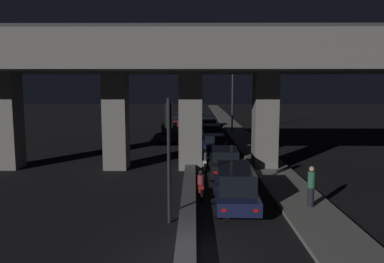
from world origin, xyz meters
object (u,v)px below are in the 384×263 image
at_px(car_dark_red_sixth, 207,121).
at_px(pedestrian_on_sidewalk, 311,186).
at_px(car_black_second, 225,162).
at_px(car_dark_red_second_oncoming, 177,121).
at_px(car_black_third_oncoming, 180,116).
at_px(car_dark_blue_lead, 235,186).
at_px(street_lamp, 230,89).
at_px(car_dark_blue_fourth_oncoming, 183,111).
at_px(motorcycle_blue_filtering_far, 199,143).
at_px(traffic_light_left_of_median, 169,138).
at_px(car_black_lead_oncoming, 170,132).
at_px(motorcycle_red_filtering_near, 201,186).
at_px(motorcycle_white_filtering_mid, 205,161).
at_px(car_black_fifth, 209,126).
at_px(car_white_fourth, 212,133).
at_px(car_dark_blue_third, 214,144).

xyz_separation_m(car_dark_red_sixth, pedestrian_on_sidewalk, (3.48, -33.28, 0.31)).
height_order(car_black_second, car_dark_red_second_oncoming, car_dark_red_second_oncoming).
relative_size(car_dark_red_sixth, car_black_third_oncoming, 0.94).
relative_size(car_dark_blue_lead, pedestrian_on_sidewalk, 2.69).
bearing_deg(car_black_third_oncoming, street_lamp, 24.70).
distance_m(car_dark_blue_fourth_oncoming, motorcycle_blue_filtering_far, 36.80).
height_order(traffic_light_left_of_median, car_black_lead_oncoming, traffic_light_left_of_median).
bearing_deg(car_black_second, motorcycle_red_filtering_near, 162.59).
xyz_separation_m(street_lamp, motorcycle_blue_filtering_far, (-3.67, -12.00, -4.43)).
height_order(car_dark_red_sixth, motorcycle_red_filtering_near, car_dark_red_sixth).
bearing_deg(motorcycle_white_filtering_mid, street_lamp, -7.58).
xyz_separation_m(car_dark_blue_lead, motorcycle_blue_filtering_far, (-1.47, 14.62, -0.32)).
bearing_deg(car_dark_blue_fourth_oncoming, street_lamp, 13.07).
distance_m(street_lamp, car_dark_blue_fourth_oncoming, 25.80).
bearing_deg(car_dark_red_sixth, pedestrian_on_sidewalk, -174.89).
bearing_deg(traffic_light_left_of_median, car_dark_blue_fourth_oncoming, 91.17).
bearing_deg(car_black_third_oncoming, car_black_lead_oncoming, 1.36).
xyz_separation_m(car_dark_blue_lead, car_dark_red_second_oncoming, (-4.07, 31.99, -0.05)).
xyz_separation_m(car_dark_red_sixth, car_black_third_oncoming, (-3.94, 8.86, 0.01)).
bearing_deg(pedestrian_on_sidewalk, motorcycle_red_filtering_near, 158.18).
bearing_deg(car_black_fifth, pedestrian_on_sidewalk, -173.25).
bearing_deg(motorcycle_white_filtering_mid, pedestrian_on_sidewalk, -148.19).
distance_m(car_dark_blue_lead, motorcycle_red_filtering_near, 2.10).
xyz_separation_m(car_black_lead_oncoming, car_dark_blue_fourth_oncoming, (0.36, 31.58, -0.01)).
relative_size(car_dark_red_sixth, motorcycle_blue_filtering_far, 2.11).
bearing_deg(car_black_lead_oncoming, motorcycle_blue_filtering_far, 26.10).
bearing_deg(car_white_fourth, car_black_lead_oncoming, 86.71).
height_order(car_black_lead_oncoming, car_dark_blue_fourth_oncoming, car_dark_blue_fourth_oncoming).
bearing_deg(car_dark_red_second_oncoming, car_dark_blue_fourth_oncoming, -179.63).
bearing_deg(car_black_third_oncoming, car_black_fifth, 17.17).
bearing_deg(car_dark_red_second_oncoming, traffic_light_left_of_median, 2.86).
bearing_deg(car_white_fourth, car_black_fifth, -0.33).
relative_size(car_dark_blue_third, motorcycle_white_filtering_mid, 2.24).
xyz_separation_m(traffic_light_left_of_median, car_black_second, (2.82, 7.75, -2.52)).
distance_m(car_black_second, car_dark_blue_fourth_oncoming, 45.73).
relative_size(car_dark_red_second_oncoming, pedestrian_on_sidewalk, 2.40).
bearing_deg(motorcycle_red_filtering_near, car_dark_red_second_oncoming, 2.83).
bearing_deg(traffic_light_left_of_median, car_white_fourth, 82.95).
relative_size(car_dark_blue_fourth_oncoming, pedestrian_on_sidewalk, 2.52).
distance_m(car_dark_blue_lead, car_black_third_oncoming, 41.82).
relative_size(car_black_third_oncoming, motorcycle_red_filtering_near, 2.49).
distance_m(street_lamp, car_dark_blue_third, 14.31).
xyz_separation_m(car_dark_red_sixth, car_dark_red_second_oncoming, (-3.85, -0.77, 0.13)).
xyz_separation_m(street_lamp, car_black_third_oncoming, (-6.37, 14.99, -4.27)).
bearing_deg(motorcycle_blue_filtering_far, pedestrian_on_sidewalk, -159.29).
height_order(car_black_second, car_black_fifth, car_black_second).
xyz_separation_m(traffic_light_left_of_median, car_dark_blue_fourth_oncoming, (-1.09, 53.31, -2.46)).
bearing_deg(car_dark_red_second_oncoming, car_dark_blue_third, 12.19).
relative_size(car_dark_blue_lead, car_black_lead_oncoming, 1.16).
xyz_separation_m(car_white_fourth, car_black_third_oncoming, (-3.98, 22.07, -0.09)).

